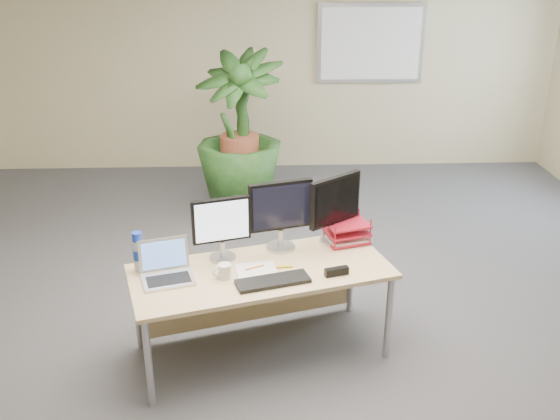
{
  "coord_description": "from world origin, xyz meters",
  "views": [
    {
      "loc": [
        -0.2,
        -3.69,
        2.66
      ],
      "look_at": [
        -0.04,
        0.35,
        0.93
      ],
      "focal_mm": 40.0,
      "sensor_mm": 36.0,
      "label": 1
    }
  ],
  "objects_px": {
    "desk": "(257,281)",
    "monitor_left": "(221,225)",
    "floor_plant": "(240,147)",
    "laptop": "(166,269)",
    "monitor_right": "(281,211)"
  },
  "relations": [
    {
      "from": "desk",
      "to": "monitor_right",
      "type": "bearing_deg",
      "value": 52.89
    },
    {
      "from": "floor_plant",
      "to": "laptop",
      "type": "height_order",
      "value": "floor_plant"
    },
    {
      "from": "floor_plant",
      "to": "laptop",
      "type": "xyz_separation_m",
      "value": [
        -0.42,
        -2.54,
        -0.03
      ]
    },
    {
      "from": "desk",
      "to": "monitor_left",
      "type": "xyz_separation_m",
      "value": [
        -0.24,
        0.08,
        0.39
      ]
    },
    {
      "from": "floor_plant",
      "to": "laptop",
      "type": "distance_m",
      "value": 2.57
    },
    {
      "from": "monitor_right",
      "to": "monitor_left",
      "type": "bearing_deg",
      "value": -160.78
    },
    {
      "from": "monitor_left",
      "to": "laptop",
      "type": "distance_m",
      "value": 0.47
    },
    {
      "from": "floor_plant",
      "to": "monitor_left",
      "type": "bearing_deg",
      "value": -91.82
    },
    {
      "from": "monitor_left",
      "to": "monitor_right",
      "type": "xyz_separation_m",
      "value": [
        0.41,
        0.14,
        0.03
      ]
    },
    {
      "from": "desk",
      "to": "floor_plant",
      "type": "xyz_separation_m",
      "value": [
        -0.16,
        2.38,
        0.23
      ]
    },
    {
      "from": "monitor_right",
      "to": "laptop",
      "type": "bearing_deg",
      "value": -152.96
    },
    {
      "from": "floor_plant",
      "to": "desk",
      "type": "bearing_deg",
      "value": -86.06
    },
    {
      "from": "floor_plant",
      "to": "monitor_left",
      "type": "xyz_separation_m",
      "value": [
        -0.07,
        -2.29,
        0.17
      ]
    },
    {
      "from": "desk",
      "to": "laptop",
      "type": "height_order",
      "value": "laptop"
    },
    {
      "from": "laptop",
      "to": "floor_plant",
      "type": "bearing_deg",
      "value": 80.5
    }
  ]
}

